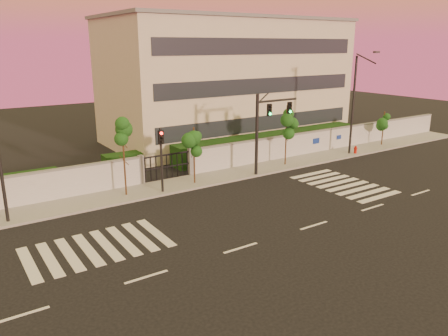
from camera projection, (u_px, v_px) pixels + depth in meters
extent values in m
plane|color=black|center=(314.00, 226.00, 24.12)|extent=(120.00, 120.00, 0.00)
cube|color=gray|center=(213.00, 178.00, 32.51)|extent=(60.00, 3.00, 0.15)
cube|color=#ADB0B5|center=(334.00, 140.00, 41.20)|extent=(31.00, 0.30, 2.00)
cube|color=slate|center=(335.00, 129.00, 40.91)|extent=(31.00, 0.36, 0.12)
cube|color=slate|center=(141.00, 170.00, 30.76)|extent=(0.35, 0.35, 2.20)
cube|color=slate|center=(191.00, 162.00, 32.89)|extent=(0.35, 0.35, 2.20)
cube|color=black|center=(272.00, 143.00, 40.29)|extent=(20.00, 2.00, 1.80)
cube|color=black|center=(140.00, 158.00, 35.97)|extent=(6.00, 1.50, 1.20)
cube|color=beige|center=(226.00, 81.00, 44.90)|extent=(24.00, 12.00, 12.00)
cube|color=#262D38|center=(262.00, 123.00, 41.04)|extent=(22.00, 0.08, 1.40)
cube|color=#262D38|center=(263.00, 86.00, 40.08)|extent=(22.00, 0.08, 1.40)
cube|color=#262D38|center=(264.00, 46.00, 39.13)|extent=(22.00, 0.08, 1.40)
cube|color=slate|center=(227.00, 19.00, 43.24)|extent=(24.40, 12.40, 0.30)
cube|color=silver|center=(29.00, 264.00, 19.85)|extent=(0.50, 4.00, 0.02)
cube|color=silver|center=(50.00, 259.00, 20.33)|extent=(0.50, 4.00, 0.02)
cube|color=silver|center=(69.00, 254.00, 20.81)|extent=(0.50, 4.00, 0.02)
cube|color=silver|center=(88.00, 249.00, 21.29)|extent=(0.50, 4.00, 0.02)
cube|color=silver|center=(106.00, 245.00, 21.77)|extent=(0.50, 4.00, 0.02)
cube|color=silver|center=(123.00, 241.00, 22.25)|extent=(0.50, 4.00, 0.02)
cube|color=silver|center=(140.00, 236.00, 22.73)|extent=(0.50, 4.00, 0.02)
cube|color=silver|center=(156.00, 232.00, 23.21)|extent=(0.50, 4.00, 0.02)
cube|color=silver|center=(380.00, 197.00, 28.66)|extent=(4.00, 0.50, 0.02)
cube|color=silver|center=(368.00, 193.00, 29.38)|extent=(4.00, 0.50, 0.02)
cube|color=silver|center=(358.00, 189.00, 30.10)|extent=(4.00, 0.50, 0.02)
cube|color=silver|center=(348.00, 186.00, 30.82)|extent=(4.00, 0.50, 0.02)
cube|color=silver|center=(338.00, 183.00, 31.54)|extent=(4.00, 0.50, 0.02)
cube|color=silver|center=(329.00, 180.00, 32.26)|extent=(4.00, 0.50, 0.02)
cube|color=silver|center=(320.00, 177.00, 32.98)|extent=(4.00, 0.50, 0.02)
cube|color=silver|center=(311.00, 174.00, 33.70)|extent=(4.00, 0.50, 0.02)
cube|color=silver|center=(21.00, 315.00, 16.11)|extent=(2.00, 0.15, 0.01)
cube|color=silver|center=(146.00, 277.00, 18.78)|extent=(2.00, 0.15, 0.01)
cube|color=silver|center=(241.00, 248.00, 21.45)|extent=(2.00, 0.15, 0.01)
cube|color=silver|center=(314.00, 225.00, 24.12)|extent=(2.00, 0.15, 0.01)
cube|color=silver|center=(373.00, 207.00, 26.79)|extent=(2.00, 0.15, 0.01)
cube|color=silver|center=(421.00, 193.00, 29.46)|extent=(2.00, 0.15, 0.01)
cylinder|color=#382314|center=(124.00, 158.00, 27.99)|extent=(0.11, 0.11, 5.21)
sphere|color=#194D16|center=(123.00, 134.00, 27.56)|extent=(1.03, 1.03, 1.03)
sphere|color=#194D16|center=(127.00, 145.00, 28.10)|extent=(0.78, 0.78, 0.78)
sphere|color=#194D16|center=(120.00, 143.00, 27.44)|extent=(0.75, 0.75, 0.75)
cylinder|color=#382314|center=(194.00, 156.00, 30.61)|extent=(0.11, 0.11, 4.17)
sphere|color=#194D16|center=(194.00, 139.00, 30.27)|extent=(1.04, 1.04, 1.04)
sphere|color=#194D16|center=(197.00, 147.00, 30.76)|extent=(0.79, 0.79, 0.79)
sphere|color=#194D16|center=(191.00, 146.00, 30.12)|extent=(0.75, 0.75, 0.75)
cylinder|color=#382314|center=(286.00, 136.00, 35.29)|extent=(0.11, 0.11, 5.00)
sphere|color=#194D16|center=(287.00, 118.00, 34.89)|extent=(1.03, 1.03, 1.03)
sphere|color=#194D16|center=(288.00, 126.00, 35.41)|extent=(0.78, 0.78, 0.78)
sphere|color=#194D16|center=(285.00, 125.00, 34.76)|extent=(0.75, 0.75, 0.75)
cylinder|color=#382314|center=(383.00, 129.00, 42.58)|extent=(0.11, 0.11, 3.43)
sphere|color=#194D16|center=(384.00, 118.00, 42.30)|extent=(1.02, 1.02, 1.02)
sphere|color=#194D16|center=(384.00, 123.00, 42.76)|extent=(0.78, 0.78, 0.78)
sphere|color=#194D16|center=(383.00, 122.00, 42.13)|extent=(0.74, 0.74, 0.74)
cylinder|color=black|center=(257.00, 136.00, 32.41)|extent=(0.24, 0.24, 6.21)
cylinder|color=black|center=(277.00, 100.00, 32.74)|extent=(3.81, 0.25, 0.16)
cube|color=black|center=(269.00, 110.00, 32.45)|extent=(0.35, 0.18, 0.90)
sphere|color=#0CF259|center=(270.00, 114.00, 32.44)|extent=(0.20, 0.20, 0.20)
cube|color=black|center=(290.00, 108.00, 33.52)|extent=(0.35, 0.18, 0.90)
sphere|color=#0CF259|center=(290.00, 112.00, 33.51)|extent=(0.20, 0.20, 0.20)
cylinder|color=black|center=(162.00, 161.00, 28.72)|extent=(0.16, 0.16, 4.46)
cube|color=black|center=(161.00, 137.00, 28.24)|extent=(0.35, 0.18, 0.89)
sphere|color=red|center=(161.00, 133.00, 28.07)|extent=(0.20, 0.20, 0.20)
cylinder|color=black|center=(353.00, 107.00, 38.44)|extent=(0.20, 0.20, 8.73)
cylinder|color=black|center=(366.00, 59.00, 36.52)|extent=(0.11, 2.09, 0.85)
cube|color=#3F3F44|center=(376.00, 52.00, 35.59)|extent=(0.55, 0.27, 0.16)
cylinder|color=#AF150B|center=(355.00, 152.00, 39.53)|extent=(0.24, 0.24, 0.56)
cylinder|color=#AF150B|center=(356.00, 148.00, 39.44)|extent=(0.31, 0.31, 0.11)
sphere|color=#AF150B|center=(356.00, 147.00, 39.41)|extent=(0.20, 0.20, 0.20)
cylinder|color=#AF150B|center=(355.00, 151.00, 39.50)|extent=(0.32, 0.15, 0.11)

